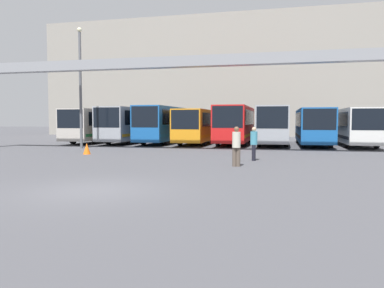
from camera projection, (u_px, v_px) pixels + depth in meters
name	position (u px, v px, depth m)	size (l,w,h in m)	color
ground_plane	(92.00, 190.00, 11.34)	(200.00, 200.00, 0.00)	#47474C
building_backdrop	(242.00, 79.00, 54.97)	(56.49, 12.00, 16.35)	gray
overhead_gantry	(195.00, 70.00, 24.80)	(33.98, 0.80, 6.37)	gray
bus_slot_0	(100.00, 124.00, 36.29)	(2.62, 10.60, 3.14)	beige
bus_slot_1	(133.00, 123.00, 36.02)	(2.52, 11.60, 3.27)	#999EA5
bus_slot_2	(166.00, 123.00, 35.11)	(2.45, 11.29, 3.34)	#1959A5
bus_slot_3	(200.00, 124.00, 34.29)	(2.45, 11.12, 3.04)	orange
bus_slot_4	(236.00, 123.00, 33.39)	(2.57, 10.85, 3.31)	red
bus_slot_5	(273.00, 123.00, 32.94)	(2.50, 11.48, 3.25)	#999EA5
bus_slot_6	(313.00, 125.00, 31.71)	(2.52, 10.48, 3.06)	#1959A5
bus_slot_7	(353.00, 125.00, 31.74)	(2.55, 12.09, 3.05)	silver
pedestrian_near_left	(254.00, 143.00, 19.69)	(0.37, 0.37, 1.77)	black
pedestrian_near_center	(236.00, 145.00, 17.17)	(0.38, 0.38, 1.84)	brown
traffic_cone	(87.00, 149.00, 23.42)	(0.47, 0.47, 0.70)	orange
lamp_post	(80.00, 83.00, 28.28)	(0.36, 0.36, 9.09)	#595B60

